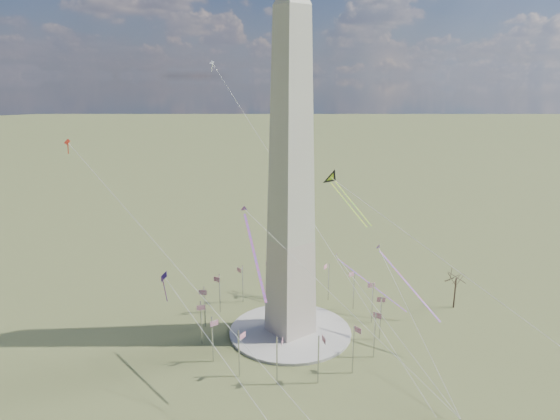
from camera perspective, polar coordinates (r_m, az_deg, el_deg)
ground at (r=152.47m, az=1.18°, el=-13.82°), size 2000.00×2000.00×0.00m
plaza at (r=152.28m, az=1.18°, el=-13.69°), size 36.00×36.00×0.80m
washington_monument at (r=135.95m, az=1.28°, el=4.17°), size 15.56×15.56×100.00m
flagpole_ring at (r=149.09m, az=1.19°, el=-11.37°), size 54.40×54.40×13.00m
tree_near at (r=172.34m, az=19.52°, el=-7.14°), size 8.86×8.86×15.51m
kite_delta_black at (r=168.17m, az=6.13°, el=3.35°), size 7.29×19.59×16.30m
kite_diamond_purple at (r=134.12m, az=-13.10°, el=-7.78°), size 2.10×3.02×8.89m
kite_streamer_left at (r=146.82m, az=13.35°, el=-6.88°), size 2.19×23.32×16.01m
kite_streamer_mid at (r=122.26m, az=-3.36°, el=-3.26°), size 10.12×22.93×16.55m
kite_streamer_right at (r=161.13m, az=9.06°, el=-7.32°), size 13.20×21.34×16.40m
kite_small_red at (r=152.15m, az=-23.12°, el=7.02°), size 1.45×1.52×4.30m
kite_small_white at (r=178.00m, az=-7.79°, el=16.23°), size 1.37×1.37×3.95m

